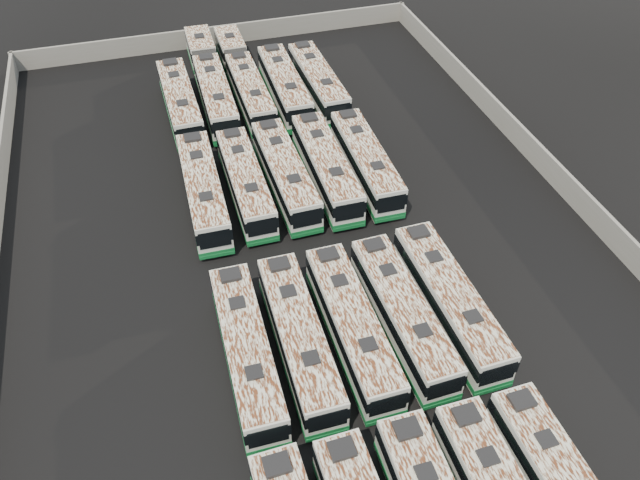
{
  "coord_description": "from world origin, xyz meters",
  "views": [
    {
      "loc": [
        -8.77,
        -32.37,
        32.8
      ],
      "look_at": [
        0.87,
        -0.5,
        1.6
      ],
      "focal_mm": 35.0,
      "sensor_mm": 36.0,
      "label": 1
    }
  ],
  "objects_px": {
    "bus_back_far_left": "(180,103)",
    "bus_back_right": "(285,86)",
    "bus_midback_center": "(285,174)",
    "bus_midfront_far_left": "(247,351)",
    "bus_midback_far_left": "(203,190)",
    "bus_midfront_far_right": "(449,301)",
    "bus_midback_right": "(326,167)",
    "bus_midback_far_right": "(366,162)",
    "bus_back_left": "(211,80)",
    "bus_midback_left": "(246,182)",
    "bus_midfront_left": "(299,338)",
    "bus_midfront_right": "(402,314)",
    "bus_midfront_center": "(352,326)",
    "bus_back_center": "(244,77)",
    "bus_back_far_right": "(318,83)"
  },
  "relations": [
    {
      "from": "bus_midback_center",
      "to": "bus_back_right",
      "type": "relative_size",
      "value": 0.99
    },
    {
      "from": "bus_midfront_far_right",
      "to": "bus_midback_right",
      "type": "height_order",
      "value": "bus_midback_right"
    },
    {
      "from": "bus_midback_far_right",
      "to": "bus_back_right",
      "type": "bearing_deg",
      "value": 104.89
    },
    {
      "from": "bus_midfront_left",
      "to": "bus_midfront_far_left",
      "type": "bearing_deg",
      "value": -179.18
    },
    {
      "from": "bus_back_far_right",
      "to": "bus_midback_center",
      "type": "bearing_deg",
      "value": -117.62
    },
    {
      "from": "bus_midback_center",
      "to": "bus_back_center",
      "type": "distance_m",
      "value": 16.93
    },
    {
      "from": "bus_midfront_far_left",
      "to": "bus_midback_right",
      "type": "bearing_deg",
      "value": 59.35
    },
    {
      "from": "bus_midback_right",
      "to": "bus_back_right",
      "type": "relative_size",
      "value": 1.0
    },
    {
      "from": "bus_midfront_far_right",
      "to": "bus_back_left",
      "type": "relative_size",
      "value": 0.65
    },
    {
      "from": "bus_midfront_right",
      "to": "bus_back_far_left",
      "type": "bearing_deg",
      "value": 107.28
    },
    {
      "from": "bus_midfront_left",
      "to": "bus_back_far_right",
      "type": "relative_size",
      "value": 0.98
    },
    {
      "from": "bus_midfront_far_left",
      "to": "bus_midfront_center",
      "type": "bearing_deg",
      "value": 0.76
    },
    {
      "from": "bus_midfront_far_left",
      "to": "bus_midback_center",
      "type": "height_order",
      "value": "bus_midback_center"
    },
    {
      "from": "bus_midfront_right",
      "to": "bus_back_right",
      "type": "distance_m",
      "value": 30.46
    },
    {
      "from": "bus_midfront_right",
      "to": "bus_midback_left",
      "type": "relative_size",
      "value": 1.02
    },
    {
      "from": "bus_midfront_left",
      "to": "bus_midback_far_left",
      "type": "xyz_separation_m",
      "value": [
        -3.4,
        16.41,
        0.04
      ]
    },
    {
      "from": "bus_back_left",
      "to": "bus_midback_left",
      "type": "bearing_deg",
      "value": -89.16
    },
    {
      "from": "bus_midback_far_left",
      "to": "bus_midback_right",
      "type": "xyz_separation_m",
      "value": [
        10.27,
        0.1,
        0.0
      ]
    },
    {
      "from": "bus_midfront_far_right",
      "to": "bus_back_far_left",
      "type": "relative_size",
      "value": 1.0
    },
    {
      "from": "bus_midback_left",
      "to": "bus_back_far_left",
      "type": "bearing_deg",
      "value": 103.88
    },
    {
      "from": "bus_midfront_right",
      "to": "bus_midback_left",
      "type": "bearing_deg",
      "value": 111.08
    },
    {
      "from": "bus_midfront_far_left",
      "to": "bus_midfront_far_right",
      "type": "xyz_separation_m",
      "value": [
        13.59,
        0.11,
        0.04
      ]
    },
    {
      "from": "bus_midfront_far_right",
      "to": "bus_midback_right",
      "type": "xyz_separation_m",
      "value": [
        -3.4,
        16.41,
        0.01
      ]
    },
    {
      "from": "bus_midfront_far_left",
      "to": "bus_midback_center",
      "type": "distance_m",
      "value": 17.94
    },
    {
      "from": "bus_midfront_center",
      "to": "bus_back_right",
      "type": "distance_m",
      "value": 30.68
    },
    {
      "from": "bus_midback_left",
      "to": "bus_back_far_right",
      "type": "relative_size",
      "value": 0.96
    },
    {
      "from": "bus_midfront_center",
      "to": "bus_back_far_right",
      "type": "relative_size",
      "value": 0.98
    },
    {
      "from": "bus_midfront_center",
      "to": "bus_midfront_far_right",
      "type": "distance_m",
      "value": 6.8
    },
    {
      "from": "bus_midfront_far_left",
      "to": "bus_midback_far_left",
      "type": "distance_m",
      "value": 16.42
    },
    {
      "from": "bus_midfront_right",
      "to": "bus_back_left",
      "type": "relative_size",
      "value": 0.63
    },
    {
      "from": "bus_midback_far_right",
      "to": "bus_back_far_left",
      "type": "distance_m",
      "value": 19.59
    },
    {
      "from": "bus_back_right",
      "to": "bus_midfront_left",
      "type": "bearing_deg",
      "value": -101.87
    },
    {
      "from": "bus_midfront_left",
      "to": "bus_back_left",
      "type": "bearing_deg",
      "value": 90.46
    },
    {
      "from": "bus_back_left",
      "to": "bus_back_right",
      "type": "height_order",
      "value": "bus_back_right"
    },
    {
      "from": "bus_midfront_far_left",
      "to": "bus_back_far_right",
      "type": "relative_size",
      "value": 0.98
    },
    {
      "from": "bus_midfront_far_right",
      "to": "bus_midback_center",
      "type": "bearing_deg",
      "value": 111.56
    },
    {
      "from": "bus_midback_center",
      "to": "bus_back_far_left",
      "type": "xyz_separation_m",
      "value": [
        -6.77,
        13.72,
        0.02
      ]
    },
    {
      "from": "bus_midfront_center",
      "to": "bus_back_center",
      "type": "relative_size",
      "value": 0.66
    },
    {
      "from": "bus_midback_far_left",
      "to": "bus_back_left",
      "type": "relative_size",
      "value": 0.65
    },
    {
      "from": "bus_midfront_right",
      "to": "bus_back_center",
      "type": "relative_size",
      "value": 0.66
    },
    {
      "from": "bus_midfront_far_right",
      "to": "bus_back_left",
      "type": "bearing_deg",
      "value": 105.72
    },
    {
      "from": "bus_midfront_right",
      "to": "bus_midback_center",
      "type": "height_order",
      "value": "bus_midback_center"
    },
    {
      "from": "bus_midfront_left",
      "to": "bus_midback_right",
      "type": "relative_size",
      "value": 0.98
    },
    {
      "from": "bus_midfront_far_right",
      "to": "bus_midback_center",
      "type": "relative_size",
      "value": 1.01
    },
    {
      "from": "bus_back_far_left",
      "to": "bus_back_right",
      "type": "bearing_deg",
      "value": -0.39
    },
    {
      "from": "bus_midfront_center",
      "to": "bus_midback_far_right",
      "type": "relative_size",
      "value": 1.0
    },
    {
      "from": "bus_back_far_left",
      "to": "bus_back_right",
      "type": "xyz_separation_m",
      "value": [
        10.26,
        0.09,
        0.0
      ]
    },
    {
      "from": "bus_midback_far_right",
      "to": "bus_back_right",
      "type": "relative_size",
      "value": 0.98
    },
    {
      "from": "bus_midfront_left",
      "to": "bus_back_far_left",
      "type": "xyz_separation_m",
      "value": [
        -3.38,
        30.36,
        0.04
      ]
    },
    {
      "from": "bus_midfront_far_left",
      "to": "bus_midback_center",
      "type": "bearing_deg",
      "value": 69.05
    }
  ]
}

